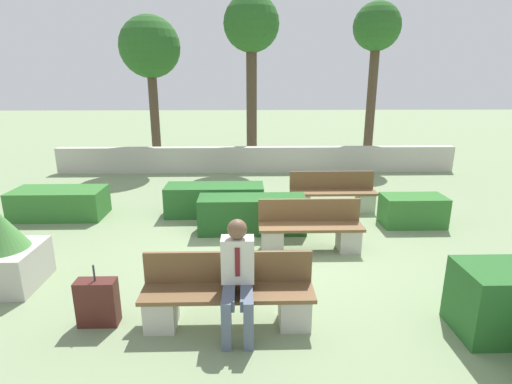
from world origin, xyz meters
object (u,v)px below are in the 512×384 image
Objects in this scene: bench_front at (228,298)px; bench_right_side at (333,196)px; suitcase at (98,302)px; tree_leftmost at (150,50)px; person_seated_man at (238,272)px; tree_center_left at (251,30)px; bench_left_side at (310,232)px; planter_corner_left at (4,253)px; tree_center_right at (376,34)px.

bench_front is 4.73m from bench_right_side.
bench_right_side is 5.60m from suitcase.
bench_front is 9.81m from tree_leftmost.
bench_front and bench_right_side have the same top height.
tree_center_left is (0.30, 9.22, 3.53)m from person_seated_man.
tree_center_left is (-1.73, 4.87, 3.95)m from bench_right_side.
bench_right_side is (0.83, 2.08, 0.01)m from bench_left_side.
bench_left_side is 2.24m from bench_right_side.
bench_right_side is 2.43× the size of suitcase.
planter_corner_left reaches higher than bench_left_side.
bench_right_side is (2.15, 4.21, -0.01)m from bench_front.
person_seated_man is at bearing -91.88° from tree_center_left.
suitcase is (-1.56, 0.02, -0.05)m from bench_front.
tree_center_left is (0.42, 9.08, 3.94)m from bench_front.
tree_leftmost reaches higher than bench_right_side.
tree_leftmost is 7.24m from tree_center_right.
bench_right_side is 7.49m from tree_leftmost.
bench_front is 0.38× the size of tree_center_left.
tree_leftmost is at bearing 107.48° from person_seated_man.
bench_left_side is 3.57m from suitcase.
suitcase is (1.63, -0.97, -0.22)m from planter_corner_left.
bench_front is 1.15× the size of bench_left_side.
suitcase is 0.17× the size of tree_leftmost.
tree_center_left is at bearing 4.74° from tree_leftmost.
tree_leftmost is (-4.85, 4.61, 3.35)m from bench_right_side.
bench_front is 2.63× the size of suitcase.
bench_front is 11.21m from tree_center_right.
tree_center_right is (6.05, 9.49, 3.92)m from suitcase.
bench_left_side reaches higher than suitcase.
bench_front is 1.08× the size of bench_right_side.
tree_leftmost is at bearing 97.37° from suitcase.
tree_center_right reaches higher than tree_leftmost.
planter_corner_left reaches higher than bench_right_side.
planter_corner_left is at bearing 162.74° from bench_front.
planter_corner_left is (-4.51, -1.14, 0.18)m from bench_left_side.
tree_center_right is (4.37, 9.65, 3.47)m from person_seated_man.
bench_left_side is at bearing 62.09° from person_seated_man.
bench_right_side is 1.40× the size of person_seated_man.
tree_center_right is at bearing 60.06° from bench_left_side.
tree_center_left reaches higher than bench_front.
suitcase is at bearing -82.63° from tree_leftmost.
planter_corner_left is (-3.19, 0.99, 0.17)m from bench_front.
person_seated_man is 0.29× the size of tree_leftmost.
person_seated_man is at bearing -72.52° from tree_leftmost.
tree_center_left is (3.12, 0.26, 0.59)m from tree_leftmost.
tree_leftmost is (-1.14, 8.80, 3.39)m from suitcase.
tree_center_left is (3.61, 8.09, 3.77)m from planter_corner_left.
bench_front and bench_left_side have the same top height.
person_seated_man is at bearing -121.25° from bench_right_side.
person_seated_man reaches higher than bench_right_side.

